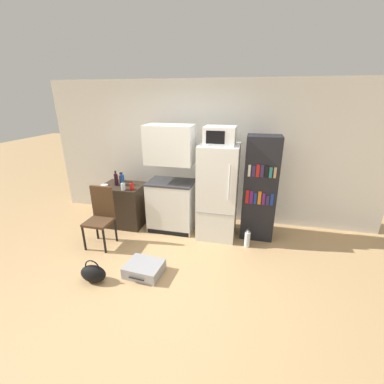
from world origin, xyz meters
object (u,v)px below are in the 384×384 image
(kitchen_hutch, at_px, (171,184))
(chair, at_px, (101,212))
(microwave, at_px, (220,136))
(bottle_blue_soda, at_px, (122,179))
(handbag, at_px, (93,273))
(refrigerator, at_px, (218,192))
(bottle_wine_dark, at_px, (116,179))
(bowl, at_px, (104,186))
(water_bottle_front, at_px, (247,239))
(bookshelf, at_px, (260,189))
(side_table, at_px, (124,205))
(bottle_amber_beer, at_px, (121,178))
(suitcase_large_flat, at_px, (144,269))
(bottle_ketchup_red, at_px, (132,186))
(bottle_clear_short, at_px, (123,186))

(kitchen_hutch, distance_m, chair, 1.28)
(microwave, distance_m, bottle_blue_soda, 2.02)
(handbag, bearing_deg, refrigerator, 48.85)
(bottle_wine_dark, distance_m, bowl, 0.24)
(bowl, bearing_deg, microwave, 3.74)
(microwave, distance_m, water_bottle_front, 1.75)
(bookshelf, bearing_deg, refrigerator, -170.25)
(side_table, height_order, bowl, bowl)
(bookshelf, height_order, bottle_amber_beer, bookshelf)
(handbag, bearing_deg, bottle_amber_beer, 104.77)
(refrigerator, distance_m, water_bottle_front, 0.92)
(handbag, bearing_deg, suitcase_large_flat, 26.56)
(bottle_ketchup_red, distance_m, chair, 0.70)
(bottle_blue_soda, relative_size, suitcase_large_flat, 0.45)
(water_bottle_front, bearing_deg, bottle_ketchup_red, 176.87)
(side_table, distance_m, water_bottle_front, 2.39)
(suitcase_large_flat, xyz_separation_m, handbag, (-0.60, -0.30, 0.04))
(kitchen_hutch, relative_size, bottle_amber_beer, 10.57)
(kitchen_hutch, xyz_separation_m, bottle_amber_beer, (-1.07, 0.15, -0.02))
(side_table, height_order, bottle_ketchup_red, bottle_ketchup_red)
(side_table, relative_size, handbag, 2.21)
(microwave, relative_size, bookshelf, 0.28)
(bottle_amber_beer, xyz_separation_m, handbag, (0.48, -1.83, -0.75))
(suitcase_large_flat, bearing_deg, side_table, 130.24)
(bottle_clear_short, height_order, chair, chair)
(water_bottle_front, bearing_deg, kitchen_hutch, 166.83)
(refrigerator, bearing_deg, suitcase_large_flat, -121.80)
(bookshelf, relative_size, handbag, 4.96)
(kitchen_hutch, distance_m, bowl, 1.25)
(microwave, bearing_deg, refrigerator, 74.37)
(kitchen_hutch, bearing_deg, bottle_wine_dark, -177.29)
(bottle_ketchup_red, bearing_deg, suitcase_large_flat, -59.75)
(bottle_clear_short, bearing_deg, bottle_ketchup_red, 16.83)
(side_table, distance_m, microwave, 2.27)
(side_table, relative_size, water_bottle_front, 2.37)
(bottle_clear_short, xyz_separation_m, handbag, (0.22, -1.42, -0.74))
(microwave, height_order, bottle_clear_short, microwave)
(bottle_blue_soda, height_order, chair, bottle_blue_soda)
(refrigerator, height_order, water_bottle_front, refrigerator)
(bottle_clear_short, distance_m, handbag, 1.62)
(side_table, xyz_separation_m, bookshelf, (2.50, 0.11, 0.50))
(kitchen_hutch, bearing_deg, handbag, -109.16)
(side_table, relative_size, kitchen_hutch, 0.41)
(kitchen_hutch, xyz_separation_m, bottle_ketchup_red, (-0.66, -0.22, -0.03))
(kitchen_hutch, bearing_deg, bowl, -171.78)
(bottle_ketchup_red, xyz_separation_m, bottle_blue_soda, (-0.30, 0.22, 0.04))
(bottle_clear_short, xyz_separation_m, bottle_wine_dark, (-0.25, 0.21, 0.05))
(side_table, xyz_separation_m, bowl, (-0.28, -0.15, 0.42))
(bottle_blue_soda, distance_m, handbag, 1.89)
(bottle_blue_soda, height_order, bottle_wine_dark, bottle_wine_dark)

